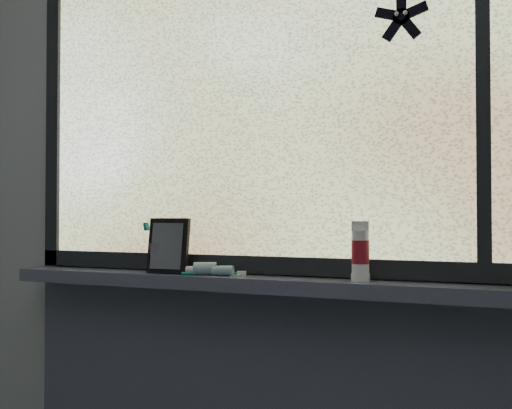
{
  "coord_description": "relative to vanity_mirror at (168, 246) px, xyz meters",
  "views": [
    {
      "loc": [
        0.62,
        -0.26,
        1.19
      ],
      "look_at": [
        0.07,
        1.05,
        1.22
      ],
      "focal_mm": 40.0,
      "sensor_mm": 36.0,
      "label": 1
    }
  ],
  "objects": [
    {
      "name": "wall_back",
      "position": [
        0.28,
        0.09,
        0.15
      ],
      "size": [
        3.0,
        0.01,
        2.5
      ],
      "primitive_type": "cube",
      "color": "#9EA3A8",
      "rests_on": "ground"
    },
    {
      "name": "windowsill",
      "position": [
        0.28,
        0.02,
        -0.1
      ],
      "size": [
        1.62,
        0.14,
        0.04
      ],
      "primitive_type": "cube",
      "color": "#46495E",
      "rests_on": "wall_back"
    },
    {
      "name": "window_pane",
      "position": [
        0.28,
        0.07,
        0.43
      ],
      "size": [
        1.5,
        0.01,
        1.0
      ],
      "primitive_type": "cube",
      "color": "silver",
      "rests_on": "wall_back"
    },
    {
      "name": "frame_bottom",
      "position": [
        0.28,
        0.07,
        -0.05
      ],
      "size": [
        1.6,
        0.03,
        0.05
      ],
      "primitive_type": "cube",
      "color": "black",
      "rests_on": "windowsill"
    },
    {
      "name": "frame_left",
      "position": [
        -0.5,
        0.07,
        0.43
      ],
      "size": [
        0.05,
        0.03,
        1.1
      ],
      "primitive_type": "cube",
      "color": "black",
      "rests_on": "wall_back"
    },
    {
      "name": "frame_mullion",
      "position": [
        0.88,
        0.07,
        0.43
      ],
      "size": [
        0.03,
        0.03,
        1.0
      ],
      "primitive_type": "cube",
      "color": "black",
      "rests_on": "wall_back"
    },
    {
      "name": "starfish_sticker",
      "position": [
        0.68,
        0.06,
        0.62
      ],
      "size": [
        0.15,
        0.02,
        0.15
      ],
      "primitive_type": null,
      "color": "black",
      "rests_on": "window_pane"
    },
    {
      "name": "vanity_mirror",
      "position": [
        0.0,
        0.0,
        0.0
      ],
      "size": [
        0.13,
        0.07,
        0.16
      ],
      "primitive_type": "cube",
      "rotation": [
        0.0,
        0.0,
        0.01
      ],
      "color": "black",
      "rests_on": "windowsill"
    },
    {
      "name": "toothpaste_tube",
      "position": [
        0.15,
        -0.0,
        -0.06
      ],
      "size": [
        0.21,
        0.11,
        0.04
      ],
      "primitive_type": null,
      "rotation": [
        0.0,
        0.0,
        0.33
      ],
      "color": "silver",
      "rests_on": "windowsill"
    },
    {
      "name": "toothbrush_cup",
      "position": [
        -0.04,
        0.02,
        -0.04
      ],
      "size": [
        0.08,
        0.08,
        0.09
      ],
      "primitive_type": "cylinder",
      "rotation": [
        0.0,
        0.0,
        -0.24
      ],
      "color": "#C09BCE",
      "rests_on": "windowsill"
    },
    {
      "name": "toothbrush_lying",
      "position": [
        0.14,
        0.0,
        -0.08
      ],
      "size": [
        0.2,
        0.1,
        0.01
      ],
      "primitive_type": null,
      "rotation": [
        0.0,
        0.0,
        0.39
      ],
      "color": "#0D765F",
      "rests_on": "windowsill"
    },
    {
      "name": "cream_tube",
      "position": [
        0.58,
        0.01,
        0.0
      ],
      "size": [
        0.05,
        0.05,
        0.11
      ],
      "primitive_type": "cylinder",
      "rotation": [
        0.0,
        0.0,
        0.1
      ],
      "color": "silver",
      "rests_on": "windowsill"
    }
  ]
}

